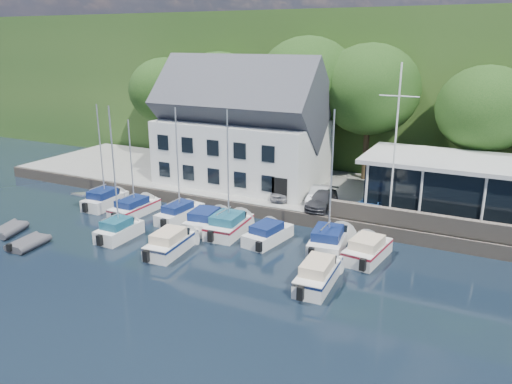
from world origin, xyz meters
TOP-DOWN VIEW (x-y plane):
  - ground at (0.00, 0.00)m, footprint 180.00×180.00m
  - quay at (0.00, 17.50)m, footprint 60.00×13.00m
  - quay_face at (0.00, 11.00)m, footprint 60.00×0.30m
  - hillside at (0.00, 62.00)m, footprint 160.00×75.00m
  - field_patch at (8.00, 70.00)m, footprint 50.00×30.00m
  - harbor_building at (-7.00, 16.50)m, footprint 14.40×8.20m
  - club_pavilion at (11.00, 16.00)m, footprint 13.20×7.20m
  - seawall at (12.00, 11.40)m, footprint 18.00×0.50m
  - gangway at (-16.50, 9.00)m, footprint 1.20×6.00m
  - car_silver at (-1.84, 13.68)m, footprint 2.24×3.78m
  - car_white at (1.37, 13.69)m, footprint 1.77×4.02m
  - car_dgrey at (1.86, 12.89)m, footprint 1.81×4.22m
  - car_blue at (5.64, 13.53)m, footprint 2.53×4.05m
  - flagpole at (7.08, 12.40)m, footprint 2.61×0.20m
  - tree_0 at (-19.12, 22.07)m, footprint 7.67×7.67m
  - tree_1 at (-12.66, 22.36)m, footprint 8.16×8.16m
  - tree_2 at (-3.01, 21.90)m, footprint 9.25×9.25m
  - tree_3 at (2.62, 22.33)m, footprint 8.82×8.82m
  - tree_4 at (12.04, 21.79)m, footprint 7.64×7.64m
  - boat_r1_0 at (-15.12, 7.75)m, footprint 2.20×5.77m
  - boat_r1_1 at (-11.78, 7.42)m, footprint 2.21×6.32m
  - boat_r1_2 at (-7.80, 7.94)m, footprint 2.24×6.38m
  - boat_r1_3 at (-5.05, 7.29)m, footprint 2.88×6.01m
  - boat_r1_4 at (-3.05, 7.15)m, footprint 2.64×6.10m
  - boat_r1_5 at (0.07, 7.07)m, footprint 2.83×5.90m
  - boat_r1_6 at (4.19, 7.69)m, footprint 3.07×6.49m
  - boat_r1_7 at (6.87, 7.34)m, footprint 2.81×5.96m
  - boat_r2_1 at (-9.43, 2.96)m, footprint 1.89×4.98m
  - boat_r2_2 at (-4.86, 2.72)m, footprint 2.43×6.23m
  - boat_r2_4 at (5.27, 2.71)m, footprint 2.14×6.46m
  - dinghy_0 at (-17.19, 0.21)m, footprint 2.50×3.29m
  - dinghy_1 at (-13.90, -0.90)m, footprint 2.01×3.05m

SIDE VIEW (x-z plane):
  - ground at x=0.00m, z-range 0.00..0.00m
  - gangway at x=-16.50m, z-range -0.70..0.70m
  - dinghy_1 at x=-13.90m, z-range 0.00..0.68m
  - dinghy_0 at x=-17.19m, z-range 0.00..0.68m
  - quay at x=0.00m, z-range 0.00..1.00m
  - quay_face at x=0.00m, z-range 0.00..1.00m
  - boat_r1_5 at x=0.07m, z-range 0.00..1.38m
  - boat_r1_3 at x=-5.05m, z-range 0.00..1.50m
  - boat_r1_7 at x=6.87m, z-range 0.00..1.52m
  - boat_r2_2 at x=-4.86m, z-range 0.00..1.52m
  - boat_r2_4 at x=5.27m, z-range 0.00..1.57m
  - seawall at x=12.00m, z-range 1.00..2.20m
  - car_silver at x=-1.84m, z-range 1.00..2.21m
  - car_dgrey at x=1.86m, z-range 1.00..2.21m
  - car_white at x=1.37m, z-range 1.00..2.29m
  - car_blue at x=5.64m, z-range 1.00..2.29m
  - club_pavilion at x=11.00m, z-range 1.00..5.10m
  - boat_r1_1 at x=-11.78m, z-range 0.00..8.36m
  - boat_r1_2 at x=-7.80m, z-range 0.00..8.54m
  - boat_r2_1 at x=-9.43m, z-range 0.00..9.09m
  - boat_r1_0 at x=-15.12m, z-range 0.00..9.35m
  - boat_r1_6 at x=4.19m, z-range 0.00..9.45m
  - boat_r1_4 at x=-3.05m, z-range 0.00..9.58m
  - harbor_building at x=-7.00m, z-range 1.00..9.70m
  - tree_4 at x=12.04m, z-range 1.00..11.44m
  - tree_0 at x=-19.12m, z-range 1.00..11.48m
  - flagpole at x=7.08m, z-range 1.00..11.88m
  - tree_1 at x=-12.66m, z-range 1.00..12.16m
  - tree_3 at x=2.62m, z-range 1.00..13.05m
  - tree_2 at x=-3.01m, z-range 1.00..13.64m
  - hillside at x=0.00m, z-range 0.00..16.00m
  - field_patch at x=8.00m, z-range 16.00..16.30m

